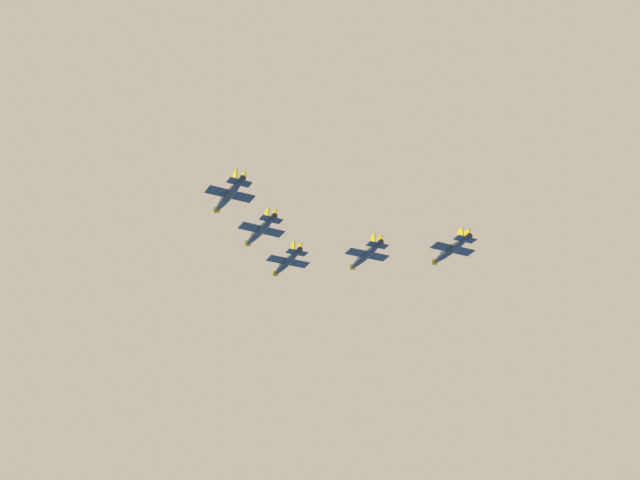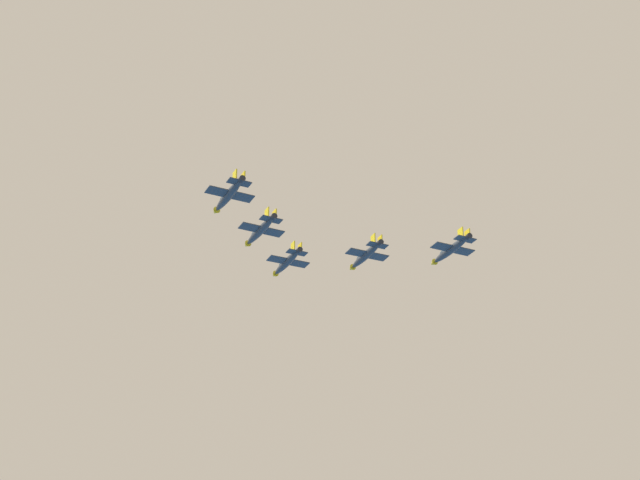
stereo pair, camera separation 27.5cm
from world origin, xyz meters
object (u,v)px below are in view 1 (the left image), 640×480
at_px(jet_left_outer, 229,195).
at_px(jet_right_wingman, 366,255).
at_px(jet_lead, 287,262).
at_px(jet_right_outer, 451,250).
at_px(jet_left_wingman, 260,230).

bearing_deg(jet_left_outer, jet_right_wingman, -69.15).
distance_m(jet_lead, jet_right_outer, 38.18).
xyz_separation_m(jet_right_wingman, jet_left_outer, (30.45, 25.24, -1.43)).
xyz_separation_m(jet_lead, jet_left_outer, (14.27, 35.11, -3.53)).
bearing_deg(jet_left_outer, jet_right_outer, -90.56).
bearing_deg(jet_left_wingman, jet_right_wingman, -91.14).
bearing_deg(jet_left_wingman, jet_right_outer, -112.56).
height_order(jet_left_wingman, jet_left_outer, jet_left_wingman).
bearing_deg(jet_right_wingman, jet_right_outer, -138.63).
height_order(jet_lead, jet_left_outer, jet_lead).
relative_size(jet_lead, jet_left_wingman, 1.01).
bearing_deg(jet_left_wingman, jet_lead, -41.51).
bearing_deg(jet_right_outer, jet_lead, 40.22).
distance_m(jet_lead, jet_left_outer, 38.07).
height_order(jet_left_wingman, jet_right_wingman, jet_left_wingman).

